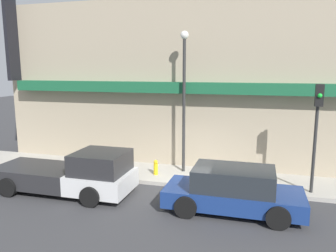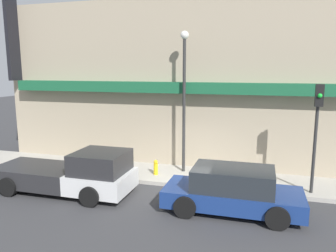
{
  "view_description": "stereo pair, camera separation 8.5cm",
  "coord_description": "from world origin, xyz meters",
  "px_view_note": "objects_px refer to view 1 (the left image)",
  "views": [
    {
      "loc": [
        3.11,
        -12.39,
        4.81
      ],
      "look_at": [
        -0.68,
        1.03,
        2.36
      ],
      "focal_mm": 35.0,
      "sensor_mm": 36.0,
      "label": 1
    },
    {
      "loc": [
        3.19,
        -12.36,
        4.81
      ],
      "look_at": [
        -0.68,
        1.03,
        2.36
      ],
      "focal_mm": 35.0,
      "sensor_mm": 36.0,
      "label": 2
    }
  ],
  "objects_px": {
    "parked_car": "(233,190)",
    "street_lamp": "(184,87)",
    "traffic_light": "(317,120)",
    "pickup_truck": "(72,174)",
    "fire_hydrant": "(156,167)"
  },
  "relations": [
    {
      "from": "parked_car",
      "to": "street_lamp",
      "type": "height_order",
      "value": "street_lamp"
    },
    {
      "from": "street_lamp",
      "to": "traffic_light",
      "type": "xyz_separation_m",
      "value": [
        5.28,
        -1.31,
        -1.04
      ]
    },
    {
      "from": "pickup_truck",
      "to": "street_lamp",
      "type": "bearing_deg",
      "value": 43.73
    },
    {
      "from": "street_lamp",
      "to": "traffic_light",
      "type": "distance_m",
      "value": 5.54
    },
    {
      "from": "fire_hydrant",
      "to": "traffic_light",
      "type": "bearing_deg",
      "value": -4.32
    },
    {
      "from": "street_lamp",
      "to": "pickup_truck",
      "type": "bearing_deg",
      "value": -137.29
    },
    {
      "from": "parked_car",
      "to": "traffic_light",
      "type": "relative_size",
      "value": 1.12
    },
    {
      "from": "fire_hydrant",
      "to": "street_lamp",
      "type": "relative_size",
      "value": 0.11
    },
    {
      "from": "fire_hydrant",
      "to": "pickup_truck",
      "type": "bearing_deg",
      "value": -135.46
    },
    {
      "from": "pickup_truck",
      "to": "traffic_light",
      "type": "xyz_separation_m",
      "value": [
        8.95,
        2.08,
        2.19
      ]
    },
    {
      "from": "pickup_truck",
      "to": "fire_hydrant",
      "type": "distance_m",
      "value": 3.66
    },
    {
      "from": "fire_hydrant",
      "to": "street_lamp",
      "type": "bearing_deg",
      "value": 37.76
    },
    {
      "from": "parked_car",
      "to": "traffic_light",
      "type": "distance_m",
      "value": 4.11
    },
    {
      "from": "parked_car",
      "to": "street_lamp",
      "type": "bearing_deg",
      "value": 124.59
    },
    {
      "from": "fire_hydrant",
      "to": "parked_car",
      "type": "bearing_deg",
      "value": -35.55
    }
  ]
}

